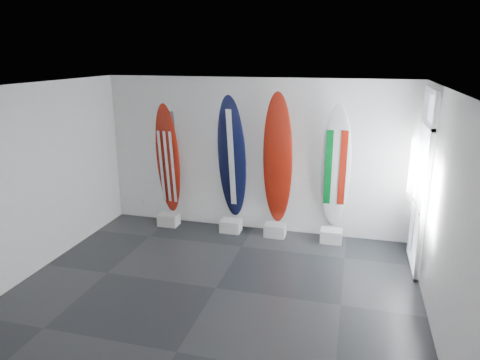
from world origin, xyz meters
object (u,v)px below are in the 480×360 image
(surfboard_usa, at_px, (168,159))
(surfboard_italy, at_px, (336,168))
(surfboard_navy, at_px, (232,159))
(surfboard_swiss, at_px, (278,160))

(surfboard_usa, relative_size, surfboard_italy, 0.96)
(surfboard_navy, bearing_deg, surfboard_usa, -177.04)
(surfboard_usa, xyz_separation_m, surfboard_swiss, (2.23, 0.00, 0.14))
(surfboard_usa, distance_m, surfboard_swiss, 2.23)
(surfboard_usa, xyz_separation_m, surfboard_navy, (1.34, 0.00, 0.10))
(surfboard_navy, xyz_separation_m, surfboard_italy, (1.97, 0.00, -0.06))
(surfboard_navy, height_order, surfboard_italy, surfboard_navy)
(surfboard_italy, bearing_deg, surfboard_navy, 177.67)
(surfboard_navy, relative_size, surfboard_italy, 1.05)
(surfboard_navy, height_order, surfboard_swiss, surfboard_swiss)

